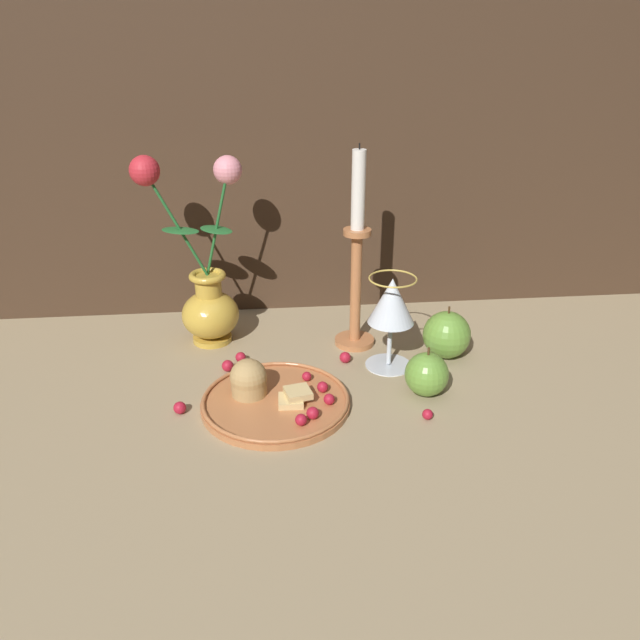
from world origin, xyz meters
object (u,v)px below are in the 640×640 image
object	(u,v)px
plate_with_pastries	(270,396)
apple_near_glass	(447,335)
wine_glass	(391,305)
candlestick	(356,266)
apple_beside_vase	(427,374)
vase	(206,288)

from	to	relation	value
plate_with_pastries	apple_near_glass	xyz separation A→B (m)	(0.31, 0.13, 0.03)
wine_glass	candlestick	size ratio (longest dim) A/B	0.45
apple_near_glass	apple_beside_vase	bearing A→B (deg)	-118.95
plate_with_pastries	apple_near_glass	size ratio (longest dim) A/B	2.40
vase	apple_near_glass	world-z (taller)	vase
plate_with_pastries	apple_near_glass	bearing A→B (deg)	22.14
apple_beside_vase	candlestick	bearing A→B (deg)	115.38
plate_with_pastries	candlestick	size ratio (longest dim) A/B	0.64
vase	apple_near_glass	bearing A→B (deg)	-13.74
vase	candlestick	distance (m)	0.27
candlestick	apple_near_glass	size ratio (longest dim) A/B	3.78
candlestick	apple_beside_vase	world-z (taller)	candlestick
wine_glass	apple_near_glass	distance (m)	0.13
vase	apple_near_glass	distance (m)	0.44
vase	wine_glass	size ratio (longest dim) A/B	2.10
vase	plate_with_pastries	world-z (taller)	vase
vase	apple_near_glass	size ratio (longest dim) A/B	3.57
candlestick	vase	bearing A→B (deg)	171.75
candlestick	apple_near_glass	world-z (taller)	candlestick
wine_glass	apple_beside_vase	xyz separation A→B (m)	(0.04, -0.10, -0.08)
apple_beside_vase	apple_near_glass	distance (m)	0.14
plate_with_pastries	wine_glass	world-z (taller)	wine_glass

